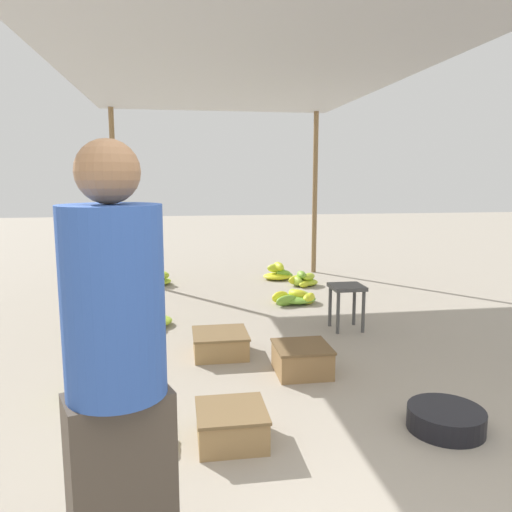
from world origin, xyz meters
The scene contains 16 objects.
canopy_post_back_left centered at (-1.62, 6.76, 1.33)m, with size 0.08×0.08×2.66m, color olive.
canopy_post_back_right centered at (1.62, 6.76, 1.33)m, with size 0.08×0.08×2.66m, color olive.
canopy_tarp centered at (0.00, 3.53, 2.68)m, with size 3.64×6.86×0.04m, color #B2B2B7.
vendor_foreground centered at (-0.89, 0.45, 0.90)m, with size 0.47×0.47×1.73m.
stool centered at (1.09, 3.55, 0.38)m, with size 0.34×0.34×0.48m.
basin_black centered at (1.00, 1.39, 0.07)m, with size 0.48×0.48×0.14m.
banana_pile_left_0 centered at (-1.06, 6.16, 0.10)m, with size 0.62×0.57×0.34m.
banana_pile_left_1 centered at (-0.95, 1.49, 0.07)m, with size 0.45×0.50×0.19m.
banana_pile_left_2 centered at (-1.31, 2.22, 0.09)m, with size 0.47×0.42×0.20m.
banana_pile_left_3 centered at (-1.00, 3.99, 0.08)m, with size 0.54×0.47×0.22m.
banana_pile_right_0 centered at (0.83, 4.73, 0.07)m, with size 0.63×0.52×0.17m.
banana_pile_right_1 centered at (1.17, 5.74, 0.08)m, with size 0.49×0.46×0.22m.
banana_pile_right_2 centered at (0.92, 6.28, 0.10)m, with size 0.52×0.47×0.27m.
crate_near centered at (0.33, 2.45, 0.12)m, with size 0.45×0.45×0.24m.
crate_mid centered at (-0.36, 1.46, 0.11)m, with size 0.42×0.42×0.21m.
crate_far centered at (-0.30, 2.99, 0.11)m, with size 0.49×0.49×0.21m.
Camera 1 is at (-0.66, -1.35, 1.59)m, focal length 35.00 mm.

